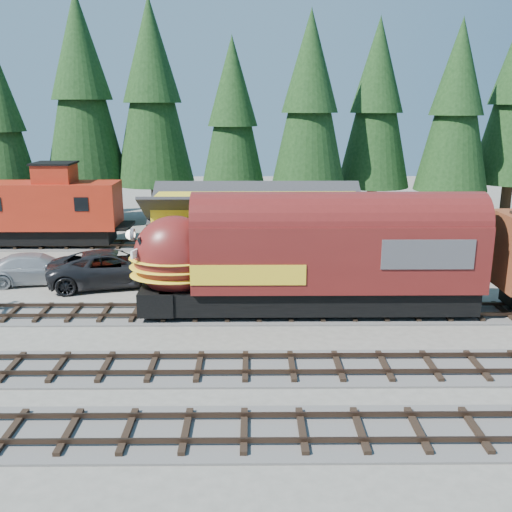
{
  "coord_description": "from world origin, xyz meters",
  "views": [
    {
      "loc": [
        -0.36,
        -22.17,
        9.87
      ],
      "look_at": [
        -0.14,
        4.0,
        2.95
      ],
      "focal_mm": 40.0,
      "sensor_mm": 36.0,
      "label": 1
    }
  ],
  "objects_px": {
    "depot": "(257,227)",
    "caboose": "(44,209)",
    "pickup_truck_a": "(113,268)",
    "locomotive": "(299,262)",
    "pickup_truck_b": "(37,268)"
  },
  "relations": [
    {
      "from": "caboose",
      "to": "pickup_truck_a",
      "type": "bearing_deg",
      "value": -52.8
    },
    {
      "from": "locomotive",
      "to": "pickup_truck_b",
      "type": "height_order",
      "value": "locomotive"
    },
    {
      "from": "locomotive",
      "to": "pickup_truck_a",
      "type": "relative_size",
      "value": 2.34
    },
    {
      "from": "pickup_truck_b",
      "to": "pickup_truck_a",
      "type": "bearing_deg",
      "value": -106.89
    },
    {
      "from": "pickup_truck_a",
      "to": "pickup_truck_b",
      "type": "distance_m",
      "value": 4.5
    },
    {
      "from": "depot",
      "to": "caboose",
      "type": "relative_size",
      "value": 1.19
    },
    {
      "from": "depot",
      "to": "caboose",
      "type": "distance_m",
      "value": 16.9
    },
    {
      "from": "locomotive",
      "to": "caboose",
      "type": "height_order",
      "value": "caboose"
    },
    {
      "from": "pickup_truck_a",
      "to": "locomotive",
      "type": "bearing_deg",
      "value": -128.97
    },
    {
      "from": "depot",
      "to": "locomotive",
      "type": "xyz_separation_m",
      "value": [
        1.93,
        -6.5,
        -0.31
      ]
    },
    {
      "from": "depot",
      "to": "caboose",
      "type": "xyz_separation_m",
      "value": [
        -15.15,
        7.5,
        -0.21
      ]
    },
    {
      "from": "locomotive",
      "to": "caboose",
      "type": "distance_m",
      "value": 22.08
    },
    {
      "from": "depot",
      "to": "caboose",
      "type": "bearing_deg",
      "value": 153.66
    },
    {
      "from": "caboose",
      "to": "pickup_truck_a",
      "type": "relative_size",
      "value": 1.5
    },
    {
      "from": "caboose",
      "to": "pickup_truck_b",
      "type": "height_order",
      "value": "caboose"
    }
  ]
}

